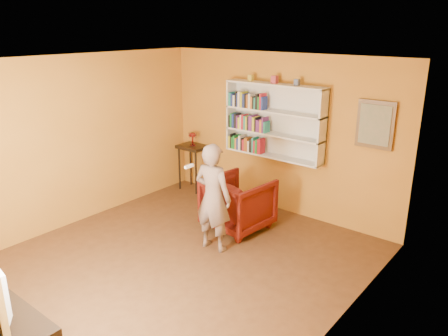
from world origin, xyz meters
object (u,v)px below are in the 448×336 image
at_px(bookshelf, 276,121).
at_px(tv_cabinet, 7,331).
at_px(armchair, 238,203).
at_px(person, 213,198).
at_px(ruby_lustre, 192,136).
at_px(console_table, 193,153).

bearing_deg(bookshelf, tv_cabinet, -91.14).
height_order(armchair, person, person).
distance_m(ruby_lustre, armchair, 2.03).
bearing_deg(bookshelf, armchair, -91.29).
bearing_deg(person, bookshelf, -92.28).
relative_size(bookshelf, console_table, 2.00).
relative_size(bookshelf, tv_cabinet, 1.31).
bearing_deg(console_table, ruby_lustre, 123.69).
relative_size(ruby_lustre, tv_cabinet, 0.19).
height_order(armchair, tv_cabinet, armchair).
bearing_deg(console_table, tv_cabinet, -69.68).
height_order(console_table, tv_cabinet, console_table).
bearing_deg(bookshelf, ruby_lustre, -174.82).
relative_size(person, tv_cabinet, 1.15).
bearing_deg(armchair, tv_cabinet, 94.40).
relative_size(ruby_lustre, armchair, 0.27).
xyz_separation_m(bookshelf, armchair, (-0.02, -0.98, -1.17)).
distance_m(console_table, ruby_lustre, 0.34).
xyz_separation_m(ruby_lustre, armchair, (1.74, -0.82, -0.66)).
bearing_deg(console_table, person, -40.39).
xyz_separation_m(console_table, tv_cabinet, (1.67, -4.50, -0.50)).
bearing_deg(person, armchair, -86.20).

